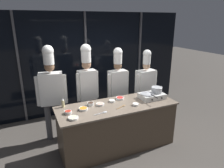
# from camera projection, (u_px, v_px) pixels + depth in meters

# --- Properties ---
(ground_plane) EXTENTS (24.00, 24.00, 0.00)m
(ground_plane) POSITION_uv_depth(u_px,v_px,m) (117.00, 146.00, 4.14)
(ground_plane) COLOR #47423D
(window_wall_back) EXTENTS (5.87, 0.09, 2.70)m
(window_wall_back) POSITION_uv_depth(u_px,v_px,m) (86.00, 64.00, 5.44)
(window_wall_back) COLOR black
(window_wall_back) RESTS_ON ground_plane
(demo_counter) EXTENTS (2.33, 0.83, 0.93)m
(demo_counter) POSITION_uv_depth(u_px,v_px,m) (117.00, 126.00, 4.00)
(demo_counter) COLOR #4C3D2D
(demo_counter) RESTS_ON ground_plane
(portable_stove) EXTENTS (0.51, 0.36, 0.12)m
(portable_stove) POSITION_uv_depth(u_px,v_px,m) (152.00, 96.00, 4.16)
(portable_stove) COLOR silver
(portable_stove) RESTS_ON demo_counter
(frying_pan) EXTENTS (0.28, 0.48, 0.04)m
(frying_pan) POSITION_uv_depth(u_px,v_px,m) (147.00, 93.00, 4.09)
(frying_pan) COLOR #ADAFB5
(frying_pan) RESTS_ON portable_stove
(stock_pot) EXTENTS (0.25, 0.22, 0.12)m
(stock_pot) POSITION_uv_depth(u_px,v_px,m) (157.00, 89.00, 4.17)
(stock_pot) COLOR #B7BABF
(stock_pot) RESTS_ON portable_stove
(squeeze_bottle_oil) EXTENTS (0.06, 0.06, 0.18)m
(squeeze_bottle_oil) POSITION_uv_depth(u_px,v_px,m) (63.00, 103.00, 3.73)
(squeeze_bottle_oil) COLOR beige
(squeeze_bottle_oil) RESTS_ON demo_counter
(prep_bowl_noodles) EXTENTS (0.17, 0.17, 0.04)m
(prep_bowl_noodles) POSITION_uv_depth(u_px,v_px,m) (73.00, 118.00, 3.30)
(prep_bowl_noodles) COLOR white
(prep_bowl_noodles) RESTS_ON demo_counter
(prep_bowl_carrots) EXTENTS (0.17, 0.17, 0.04)m
(prep_bowl_carrots) POSITION_uv_depth(u_px,v_px,m) (83.00, 109.00, 3.63)
(prep_bowl_carrots) COLOR white
(prep_bowl_carrots) RESTS_ON demo_counter
(prep_bowl_shrimp) EXTENTS (0.16, 0.16, 0.04)m
(prep_bowl_shrimp) POSITION_uv_depth(u_px,v_px,m) (100.00, 104.00, 3.83)
(prep_bowl_shrimp) COLOR white
(prep_bowl_shrimp) RESTS_ON demo_counter
(prep_bowl_rice) EXTENTS (0.12, 0.12, 0.04)m
(prep_bowl_rice) POSITION_uv_depth(u_px,v_px,m) (136.00, 104.00, 3.82)
(prep_bowl_rice) COLOR white
(prep_bowl_rice) RESTS_ON demo_counter
(prep_bowl_chili_flakes) EXTENTS (0.13, 0.13, 0.05)m
(prep_bowl_chili_flakes) POSITION_uv_depth(u_px,v_px,m) (68.00, 112.00, 3.49)
(prep_bowl_chili_flakes) COLOR white
(prep_bowl_chili_flakes) RESTS_ON demo_counter
(prep_bowl_soy_glaze) EXTENTS (0.13, 0.13, 0.06)m
(prep_bowl_soy_glaze) POSITION_uv_depth(u_px,v_px,m) (91.00, 104.00, 3.82)
(prep_bowl_soy_glaze) COLOR white
(prep_bowl_soy_glaze) RESTS_ON demo_counter
(prep_bowl_garlic) EXTENTS (0.13, 0.13, 0.04)m
(prep_bowl_garlic) POSITION_uv_depth(u_px,v_px,m) (112.00, 101.00, 3.99)
(prep_bowl_garlic) COLOR white
(prep_bowl_garlic) RESTS_ON demo_counter
(prep_bowl_bell_pepper) EXTENTS (0.17, 0.17, 0.04)m
(prep_bowl_bell_pepper) POSITION_uv_depth(u_px,v_px,m) (120.00, 98.00, 4.12)
(prep_bowl_bell_pepper) COLOR white
(prep_bowl_bell_pepper) RESTS_ON demo_counter
(serving_spoon_slotted) EXTENTS (0.24, 0.13, 0.02)m
(serving_spoon_slotted) POSITION_uv_depth(u_px,v_px,m) (123.00, 106.00, 3.79)
(serving_spoon_slotted) COLOR olive
(serving_spoon_slotted) RESTS_ON demo_counter
(serving_spoon_solid) EXTENTS (0.27, 0.07, 0.02)m
(serving_spoon_solid) POSITION_uv_depth(u_px,v_px,m) (103.00, 112.00, 3.52)
(serving_spoon_solid) COLOR #B2B5BA
(serving_spoon_solid) RESTS_ON demo_counter
(chef_head) EXTENTS (0.61, 0.31, 2.04)m
(chef_head) POSITION_uv_depth(u_px,v_px,m) (51.00, 88.00, 4.06)
(chef_head) COLOR #4C4C51
(chef_head) RESTS_ON ground_plane
(chef_sous) EXTENTS (0.50, 0.23, 2.03)m
(chef_sous) POSITION_uv_depth(u_px,v_px,m) (87.00, 82.00, 4.31)
(chef_sous) COLOR #232326
(chef_sous) RESTS_ON ground_plane
(chef_line) EXTENTS (0.55, 0.25, 1.91)m
(chef_line) POSITION_uv_depth(u_px,v_px,m) (118.00, 83.00, 4.66)
(chef_line) COLOR #4C4C51
(chef_line) RESTS_ON ground_plane
(chef_pastry) EXTENTS (0.62, 0.30, 1.83)m
(chef_pastry) POSITION_uv_depth(u_px,v_px,m) (146.00, 83.00, 4.92)
(chef_pastry) COLOR #4C4C51
(chef_pastry) RESTS_ON ground_plane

